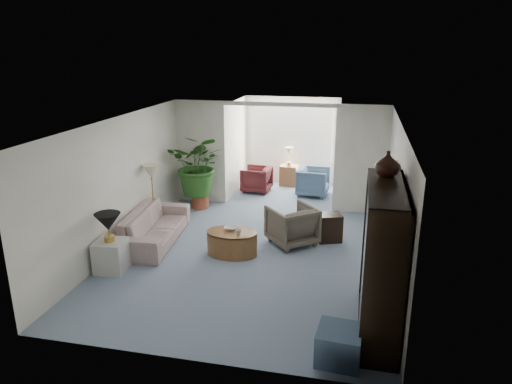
% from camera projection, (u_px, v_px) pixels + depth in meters
% --- Properties ---
extents(floor, '(6.00, 6.00, 0.00)m').
position_uv_depth(floor, '(249.00, 259.00, 8.70)').
color(floor, '#7F92A8').
rests_on(floor, ground).
extents(sunroom_floor, '(2.60, 2.60, 0.00)m').
position_uv_depth(sunroom_floor, '(285.00, 193.00, 12.53)').
color(sunroom_floor, '#7F92A8').
rests_on(sunroom_floor, ground).
extents(back_pier_left, '(1.20, 0.12, 2.50)m').
position_uv_depth(back_pier_left, '(201.00, 152.00, 11.52)').
color(back_pier_left, white).
rests_on(back_pier_left, ground).
extents(back_pier_right, '(1.20, 0.12, 2.50)m').
position_uv_depth(back_pier_right, '(361.00, 160.00, 10.74)').
color(back_pier_right, white).
rests_on(back_pier_right, ground).
extents(back_header, '(2.60, 0.12, 0.10)m').
position_uv_depth(back_header, '(279.00, 104.00, 10.77)').
color(back_header, white).
rests_on(back_header, back_pier_left).
extents(window_pane, '(2.20, 0.02, 1.50)m').
position_uv_depth(window_pane, '(292.00, 133.00, 13.11)').
color(window_pane, white).
extents(window_blinds, '(2.20, 0.02, 1.50)m').
position_uv_depth(window_blinds, '(292.00, 134.00, 13.09)').
color(window_blinds, white).
extents(framed_picture, '(0.04, 0.50, 0.40)m').
position_uv_depth(framed_picture, '(397.00, 179.00, 7.60)').
color(framed_picture, '#C0B69A').
extents(sofa, '(1.06, 2.28, 0.65)m').
position_uv_depth(sofa, '(154.00, 226.00, 9.39)').
color(sofa, '#BCAF9F').
rests_on(sofa, ground).
extents(end_table, '(0.54, 0.54, 0.55)m').
position_uv_depth(end_table, '(111.00, 256.00, 8.18)').
color(end_table, beige).
rests_on(end_table, ground).
extents(table_lamp, '(0.44, 0.44, 0.30)m').
position_uv_depth(table_lamp, '(108.00, 222.00, 8.00)').
color(table_lamp, black).
rests_on(table_lamp, end_table).
extents(floor_lamp, '(0.36, 0.36, 0.28)m').
position_uv_depth(floor_lamp, '(151.00, 171.00, 9.80)').
color(floor_lamp, beige).
rests_on(floor_lamp, ground).
extents(coffee_table, '(1.00, 1.00, 0.45)m').
position_uv_depth(coffee_table, '(232.00, 243.00, 8.84)').
color(coffee_table, brown).
rests_on(coffee_table, ground).
extents(coffee_bowl, '(0.25, 0.25, 0.06)m').
position_uv_depth(coffee_bowl, '(231.00, 228.00, 8.86)').
color(coffee_bowl, silver).
rests_on(coffee_bowl, coffee_table).
extents(coffee_cup, '(0.10, 0.10, 0.09)m').
position_uv_depth(coffee_cup, '(238.00, 232.00, 8.63)').
color(coffee_cup, '#BDB5A5').
rests_on(coffee_cup, coffee_table).
extents(wingback_chair, '(1.17, 1.17, 0.77)m').
position_uv_depth(wingback_chair, '(292.00, 225.00, 9.27)').
color(wingback_chair, '#625A4D').
rests_on(wingback_chair, ground).
extents(side_table_dark, '(0.56, 0.51, 0.56)m').
position_uv_depth(side_table_dark, '(329.00, 227.00, 9.44)').
color(side_table_dark, black).
rests_on(side_table_dark, ground).
extents(entertainment_cabinet, '(0.49, 1.84, 2.05)m').
position_uv_depth(entertainment_cabinet, '(382.00, 261.00, 6.28)').
color(entertainment_cabinet, black).
rests_on(entertainment_cabinet, ground).
extents(cabinet_urn, '(0.34, 0.34, 0.35)m').
position_uv_depth(cabinet_urn, '(388.00, 164.00, 6.38)').
color(cabinet_urn, black).
rests_on(cabinet_urn, entertainment_cabinet).
extents(ottoman, '(0.58, 0.58, 0.43)m').
position_uv_depth(ottoman, '(339.00, 345.00, 5.86)').
color(ottoman, '#4A6180').
rests_on(ottoman, ground).
extents(plant_pot, '(0.40, 0.40, 0.32)m').
position_uv_depth(plant_pot, '(200.00, 201.00, 11.38)').
color(plant_pot, '#A84930').
rests_on(plant_pot, ground).
extents(house_plant, '(1.33, 1.15, 1.48)m').
position_uv_depth(house_plant, '(199.00, 165.00, 11.11)').
color(house_plant, '#2A5C1F').
rests_on(house_plant, plant_pot).
extents(sunroom_chair_blue, '(0.84, 0.82, 0.72)m').
position_uv_depth(sunroom_chair_blue, '(313.00, 182.00, 12.27)').
color(sunroom_chair_blue, '#4A6180').
rests_on(sunroom_chair_blue, ground).
extents(sunroom_chair_maroon, '(0.78, 0.76, 0.67)m').
position_uv_depth(sunroom_chair_maroon, '(256.00, 179.00, 12.58)').
color(sunroom_chair_maroon, '#581E1E').
rests_on(sunroom_chair_maroon, ground).
extents(sunroom_table, '(0.48, 0.39, 0.56)m').
position_uv_depth(sunroom_table, '(289.00, 176.00, 13.14)').
color(sunroom_table, brown).
rests_on(sunroom_table, ground).
extents(shelf_clutter, '(0.30, 1.13, 1.06)m').
position_uv_depth(shelf_clutter, '(379.00, 244.00, 6.26)').
color(shelf_clutter, '#3A3835').
rests_on(shelf_clutter, entertainment_cabinet).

